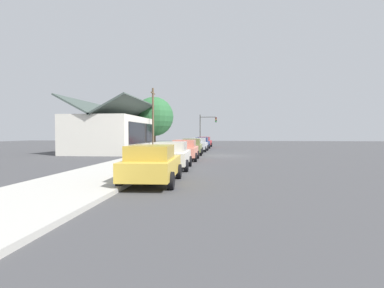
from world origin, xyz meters
TOP-DOWN VIEW (x-y plane):
  - ground_plane at (0.00, 0.00)m, footprint 120.00×120.00m
  - sidewalk_curb at (0.00, 5.60)m, footprint 60.00×4.20m
  - car_mustard at (-16.33, 2.77)m, footprint 4.47×2.23m
  - car_ivory at (-11.10, 2.84)m, footprint 4.39×2.21m
  - car_coral at (-5.24, 2.80)m, footprint 4.62×2.09m
  - car_olive at (0.78, 2.87)m, footprint 4.40×2.13m
  - car_silver at (6.45, 2.69)m, footprint 4.89×2.08m
  - car_navy at (12.02, 2.63)m, footprint 4.55×2.06m
  - car_cherry at (17.78, 2.66)m, footprint 4.64×2.22m
  - storefront_building at (3.88, 11.98)m, footprint 12.41×6.87m
  - shade_tree at (11.58, 9.13)m, footprint 5.26×5.26m
  - traffic_light_main at (21.11, 2.54)m, footprint 0.37×2.79m
  - utility_pole_wooden at (7.03, 8.20)m, footprint 1.80×0.24m
  - fire_hydrant_red at (7.80, 4.20)m, footprint 0.22×0.22m

SIDE VIEW (x-z plane):
  - ground_plane at x=0.00m, z-range 0.00..0.00m
  - sidewalk_curb at x=0.00m, z-range 0.00..0.16m
  - fire_hydrant_red at x=7.80m, z-range 0.14..0.85m
  - car_navy at x=12.02m, z-range 0.02..1.61m
  - car_olive at x=0.78m, z-range 0.02..1.61m
  - car_ivory at x=-11.10m, z-range 0.02..1.61m
  - car_cherry at x=17.78m, z-range 0.02..1.61m
  - car_coral at x=-5.24m, z-range 0.02..1.61m
  - car_mustard at x=-16.33m, z-range 0.02..1.61m
  - car_silver at x=6.45m, z-range 0.02..1.61m
  - storefront_building at x=3.88m, z-range -0.80..4.96m
  - traffic_light_main at x=21.11m, z-range 0.89..6.09m
  - utility_pole_wooden at x=7.03m, z-range 0.18..7.68m
  - shade_tree at x=11.58m, z-range 0.86..7.87m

